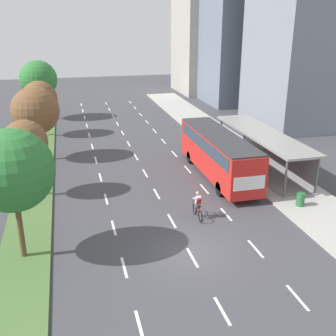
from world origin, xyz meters
TOP-DOWN VIEW (x-y plane):
  - ground_plane at (0.00, 0.00)m, footprint 140.00×140.00m
  - median_strip at (-8.30, 20.00)m, footprint 2.60×52.00m
  - sidewalk_right at (9.25, 20.00)m, footprint 4.50×52.00m
  - lane_divider_left at (-3.50, 18.13)m, footprint 0.14×47.27m
  - lane_divider_center at (0.00, 18.13)m, footprint 0.14×47.27m
  - lane_divider_right at (3.50, 18.13)m, footprint 0.14×47.27m
  - bus_shelter at (9.53, 10.65)m, footprint 2.90×12.61m
  - bus at (5.25, 9.95)m, footprint 2.54×11.29m
  - cyclist at (1.62, 3.66)m, footprint 0.46×1.82m
  - median_tree_nearest at (-8.30, 1.66)m, footprint 3.99×3.99m
  - median_tree_second at (-8.40, 9.46)m, footprint 2.98×2.98m
  - median_tree_third at (-8.09, 17.26)m, footprint 3.93×3.93m
  - median_tree_fourth at (-8.12, 25.06)m, footprint 3.54×3.54m
  - median_tree_fifth at (-8.47, 32.86)m, footprint 4.31×4.31m
  - trash_bin at (8.45, 3.41)m, footprint 0.52×0.52m
  - building_near_right at (18.80, 23.65)m, footprint 6.83×11.24m
  - building_mid_right at (18.60, 37.97)m, footprint 9.18×10.82m
  - building_far_right at (18.61, 47.27)m, footprint 11.78×10.88m

SIDE VIEW (x-z plane):
  - ground_plane at x=0.00m, z-range 0.00..0.00m
  - lane_divider_left at x=-3.50m, z-range 0.00..0.01m
  - lane_divider_center at x=0.00m, z-range 0.00..0.01m
  - lane_divider_right at x=3.50m, z-range 0.00..0.01m
  - median_strip at x=-8.30m, z-range 0.00..0.12m
  - sidewalk_right at x=9.25m, z-range 0.00..0.15m
  - trash_bin at x=8.45m, z-range 0.15..1.00m
  - cyclist at x=1.62m, z-range -0.06..1.65m
  - bus_shelter at x=9.53m, z-range 0.44..3.30m
  - bus at x=5.25m, z-range 0.38..3.75m
  - median_tree_second at x=-8.40m, z-range 1.23..6.46m
  - median_tree_fourth at x=-8.12m, z-range 1.12..6.67m
  - median_tree_third at x=-8.09m, z-range 1.22..7.38m
  - median_tree_nearest at x=-8.30m, z-range 1.42..8.04m
  - median_tree_fifth at x=-8.47m, z-range 1.38..8.22m
  - building_mid_right at x=18.60m, z-range 0.00..23.32m
  - building_far_right at x=18.61m, z-range 0.00..24.29m
  - building_near_right at x=18.80m, z-range 0.00..26.61m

